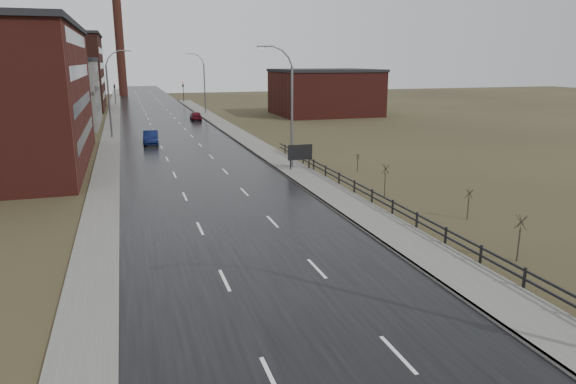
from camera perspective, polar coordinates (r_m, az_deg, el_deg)
road at (r=70.99m, az=-12.49°, el=5.97°), size 14.00×300.00×0.06m
sidewalk_right at (r=48.40m, az=0.57°, el=2.57°), size 3.20×180.00×0.18m
curb_right at (r=47.96m, az=-1.16°, el=2.45°), size 0.16×180.00×0.18m
sidewalk_left at (r=70.75m, az=-19.14°, el=5.51°), size 2.40×260.00×0.12m
warehouse_mid at (r=88.93m, az=-25.61°, el=9.94°), size 16.32×20.40×10.50m
warehouse_far at (r=119.23m, az=-26.30°, el=11.86°), size 26.52×24.48×15.50m
building_right at (r=99.15m, az=4.10°, el=11.02°), size 18.36×16.32×8.50m
smokestack at (r=160.11m, az=-18.21°, el=15.66°), size 2.70×2.70×30.70m
streetlight_right_mid at (r=48.48m, az=0.10°, el=9.46°), size 3.36×0.28×11.35m
streetlight_left at (r=72.15m, az=-19.09°, el=10.30°), size 3.36×0.28×11.35m
streetlight_right_far at (r=101.17m, az=-9.44°, el=11.83°), size 3.36×0.28×11.35m
guardrail at (r=34.06m, az=12.11°, el=-1.77°), size 0.10×53.05×1.10m
shrub_c at (r=28.68m, az=24.33°, el=-4.57°), size 0.58×0.62×2.47m
shrub_d at (r=35.08m, az=19.42°, el=-1.20°), size 0.48×0.51×2.02m
shrub_e at (r=39.32m, az=10.74°, el=1.38°), size 0.59×0.62×2.50m
shrub_f at (r=47.93m, az=7.74°, el=3.30°), size 0.41×0.43×1.70m
billboard at (r=47.75m, az=1.34°, el=4.36°), size 2.38×0.17×2.48m
traffic_light_left at (r=130.14m, az=-18.75°, el=11.26°), size 0.58×2.73×5.30m
traffic_light_right at (r=130.90m, az=-11.60°, el=11.73°), size 0.58×2.73×5.30m
car_near at (r=65.53m, az=-14.99°, el=5.84°), size 2.09×5.12×1.65m
car_far at (r=90.66m, az=-10.21°, el=8.31°), size 1.98×4.58×1.54m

